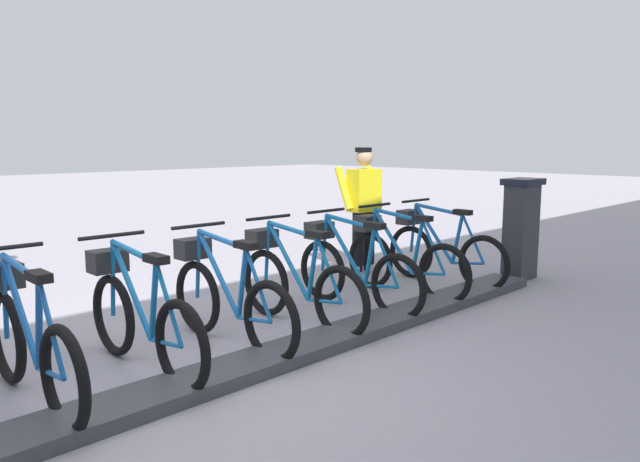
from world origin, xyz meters
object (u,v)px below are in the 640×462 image
(payment_kiosk, at_px, (521,227))
(worker_near_rack, at_px, (363,205))
(bike_docked_0, at_px, (441,249))
(bike_docked_3, at_px, (296,281))
(bike_docked_5, at_px, (139,316))
(bike_docked_6, at_px, (28,340))
(bike_docked_1, at_px, (400,258))
(bike_docked_4, at_px, (226,296))
(bike_docked_2, at_px, (353,268))

(payment_kiosk, xyz_separation_m, worker_near_rack, (1.68, 1.10, 0.24))
(bike_docked_0, xyz_separation_m, bike_docked_3, (0.00, 2.42, 0.00))
(bike_docked_5, bearing_deg, bike_docked_6, 90.00)
(bike_docked_3, bearing_deg, bike_docked_5, 90.00)
(bike_docked_0, height_order, bike_docked_5, same)
(payment_kiosk, xyz_separation_m, bike_docked_1, (0.57, 1.73, -0.24))
(bike_docked_6, bearing_deg, bike_docked_3, -90.00)
(bike_docked_4, bearing_deg, bike_docked_0, -90.00)
(bike_docked_3, height_order, bike_docked_6, same)
(bike_docked_4, bearing_deg, bike_docked_6, 90.00)
(bike_docked_0, relative_size, worker_near_rack, 1.04)
(bike_docked_4, xyz_separation_m, bike_docked_5, (0.00, 0.81, 0.00))
(bike_docked_3, bearing_deg, bike_docked_2, -90.00)
(bike_docked_1, distance_m, bike_docked_6, 4.03)
(worker_near_rack, bearing_deg, bike_docked_4, 109.95)
(bike_docked_0, relative_size, bike_docked_6, 1.00)
(bike_docked_1, distance_m, bike_docked_5, 3.22)
(bike_docked_0, distance_m, bike_docked_2, 1.61)
(bike_docked_3, xyz_separation_m, bike_docked_6, (0.00, 2.42, 0.00))
(bike_docked_1, height_order, worker_near_rack, worker_near_rack)
(bike_docked_0, height_order, bike_docked_3, same)
(bike_docked_3, bearing_deg, bike_docked_1, -90.00)
(payment_kiosk, bearing_deg, bike_docked_1, 71.67)
(worker_near_rack, bearing_deg, bike_docked_3, 116.28)
(bike_docked_6, distance_m, worker_near_rack, 4.80)
(bike_docked_1, distance_m, bike_docked_4, 2.42)
(bike_docked_2, relative_size, bike_docked_3, 1.00)
(bike_docked_0, height_order, bike_docked_4, same)
(payment_kiosk, relative_size, bike_docked_3, 0.74)
(bike_docked_0, relative_size, bike_docked_3, 1.00)
(bike_docked_1, relative_size, bike_docked_5, 1.00)
(bike_docked_4, height_order, worker_near_rack, worker_near_rack)
(bike_docked_1, relative_size, bike_docked_4, 1.00)
(payment_kiosk, height_order, bike_docked_2, payment_kiosk)
(bike_docked_3, bearing_deg, bike_docked_0, -90.00)
(bike_docked_1, bearing_deg, bike_docked_6, 90.00)
(bike_docked_1, relative_size, bike_docked_3, 1.00)
(bike_docked_5, distance_m, bike_docked_6, 0.81)
(bike_docked_5, height_order, bike_docked_6, same)
(bike_docked_4, distance_m, bike_docked_5, 0.81)
(payment_kiosk, relative_size, bike_docked_0, 0.74)
(bike_docked_0, distance_m, bike_docked_6, 4.83)
(payment_kiosk, xyz_separation_m, bike_docked_5, (0.57, 4.95, -0.24))
(bike_docked_1, xyz_separation_m, bike_docked_6, (0.00, 4.03, 0.00))
(bike_docked_0, distance_m, bike_docked_3, 2.42)
(bike_docked_2, distance_m, bike_docked_5, 2.42)
(payment_kiosk, bearing_deg, worker_near_rack, 33.31)
(payment_kiosk, distance_m, bike_docked_1, 1.83)
(bike_docked_5, bearing_deg, bike_docked_2, -90.00)
(bike_docked_2, height_order, bike_docked_4, same)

